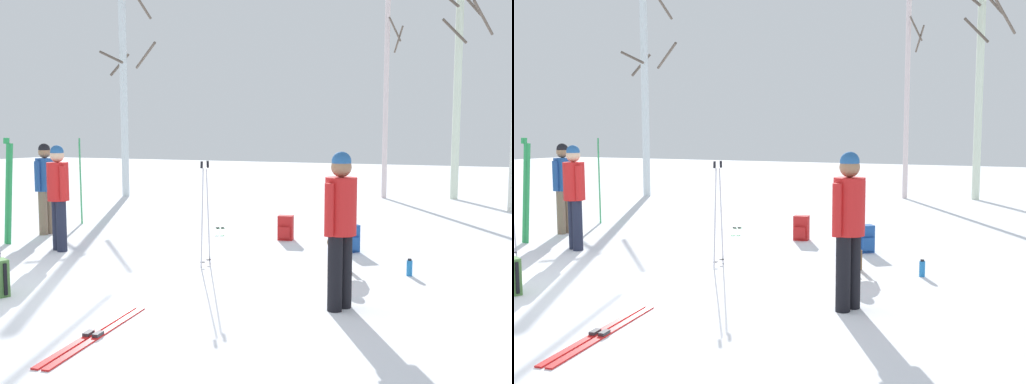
# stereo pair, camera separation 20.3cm
# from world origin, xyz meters

# --- Properties ---
(ground_plane) EXTENTS (60.00, 60.00, 0.00)m
(ground_plane) POSITION_xyz_m (0.00, 0.00, 0.00)
(ground_plane) COLOR white
(person_0) EXTENTS (0.48, 0.34, 1.72)m
(person_0) POSITION_xyz_m (-2.30, 1.74, 0.98)
(person_0) COLOR #1E2338
(person_0) RESTS_ON ground_plane
(person_1) EXTENTS (0.34, 0.50, 1.72)m
(person_1) POSITION_xyz_m (2.75, 0.52, 0.98)
(person_1) COLOR black
(person_1) RESTS_ON ground_plane
(person_2) EXTENTS (0.34, 0.52, 1.72)m
(person_2) POSITION_xyz_m (-3.64, 2.86, 0.98)
(person_2) COLOR #72604C
(person_2) RESTS_ON ground_plane
(dog) EXTENTS (0.27, 0.90, 0.57)m
(dog) POSITION_xyz_m (2.26, 2.13, 0.39)
(dog) COLOR brown
(dog) RESTS_ON ground_plane
(ski_pair_planted_0) EXTENTS (0.15, 0.13, 1.80)m
(ski_pair_planted_0) POSITION_xyz_m (-3.93, 4.16, 0.90)
(ski_pair_planted_0) COLOR green
(ski_pair_planted_0) RESTS_ON ground_plane
(ski_pair_planted_1) EXTENTS (0.26, 0.04, 1.83)m
(ski_pair_planted_1) POSITION_xyz_m (-3.46, 1.81, 0.91)
(ski_pair_planted_1) COLOR green
(ski_pair_planted_1) RESTS_ON ground_plane
(ski_pair_lying_0) EXTENTS (0.92, 1.61, 0.05)m
(ski_pair_lying_0) POSITION_xyz_m (-0.94, 4.76, 0.01)
(ski_pair_lying_0) COLOR green
(ski_pair_lying_0) RESTS_ON ground_plane
(ski_pair_lying_1) EXTENTS (0.44, 1.75, 0.05)m
(ski_pair_lying_1) POSITION_xyz_m (0.87, -1.23, 0.01)
(ski_pair_lying_1) COLOR red
(ski_pair_lying_1) RESTS_ON ground_plane
(ski_poles_1) EXTENTS (0.07, 0.28, 1.51)m
(ski_poles_1) POSITION_xyz_m (0.40, 1.76, 0.81)
(ski_poles_1) COLOR #B2B2BC
(ski_poles_1) RESTS_ON ground_plane
(backpack_0) EXTENTS (0.29, 0.32, 0.44)m
(backpack_0) POSITION_xyz_m (0.71, 4.14, 0.21)
(backpack_0) COLOR red
(backpack_0) RESTS_ON ground_plane
(backpack_2) EXTENTS (0.34, 0.35, 0.44)m
(backpack_2) POSITION_xyz_m (2.04, 3.59, 0.21)
(backpack_2) COLOR #1E4C99
(backpack_2) RESTS_ON ground_plane
(water_bottle_0) EXTENTS (0.08, 0.08, 0.23)m
(water_bottle_0) POSITION_xyz_m (3.19, 2.35, 0.11)
(water_bottle_0) COLOR #1E72BF
(water_bottle_0) RESTS_ON ground_plane
(birch_tree_0) EXTENTS (1.57, 1.59, 6.06)m
(birch_tree_0) POSITION_xyz_m (-6.30, 8.93, 3.06)
(birch_tree_0) COLOR silver
(birch_tree_0) RESTS_ON ground_plane
(birch_tree_1) EXTENTS (1.22, 1.23, 7.63)m
(birch_tree_1) POSITION_xyz_m (0.90, 11.64, 3.93)
(birch_tree_1) COLOR silver
(birch_tree_1) RESTS_ON ground_plane
(birch_tree_2) EXTENTS (1.68, 1.32, 6.44)m
(birch_tree_2) POSITION_xyz_m (2.80, 12.16, 3.40)
(birch_tree_2) COLOR silver
(birch_tree_2) RESTS_ON ground_plane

